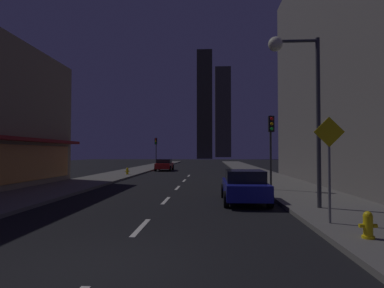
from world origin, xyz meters
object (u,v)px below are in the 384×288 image
pedestrian_crossing_sign (329,160)px  street_lamp_right (296,79)px  fire_hydrant_far_left (127,171)px  traffic_light_far_left (156,146)px  car_parked_far (164,165)px  traffic_light_near_right (271,136)px  car_parked_near (244,186)px  fire_hydrant_yellow_near (368,226)px

pedestrian_crossing_sign → street_lamp_right: bearing=94.8°
fire_hydrant_far_left → traffic_light_far_left: bearing=88.3°
car_parked_far → pedestrian_crossing_sign: pedestrian_crossing_sign is taller
car_parked_far → traffic_light_far_left: bearing=112.0°
traffic_light_near_right → pedestrian_crossing_sign: (0.10, -8.26, -1.18)m
car_parked_near → traffic_light_near_right: (1.90, 3.60, 2.45)m
fire_hydrant_far_left → car_parked_near: bearing=-58.3°
car_parked_near → fire_hydrant_yellow_near: bearing=-69.9°
car_parked_near → traffic_light_far_left: (-9.10, 28.87, 2.45)m
traffic_light_near_right → street_lamp_right: (-0.12, -5.63, 1.87)m
fire_hydrant_far_left → street_lamp_right: bearing=-57.1°
fire_hydrant_far_left → pedestrian_crossing_sign: pedestrian_crossing_sign is taller
car_parked_near → pedestrian_crossing_sign: pedestrian_crossing_sign is taller
fire_hydrant_far_left → traffic_light_near_right: traffic_light_near_right is taller
street_lamp_right → fire_hydrant_far_left: bearing=122.9°
street_lamp_right → fire_hydrant_yellow_near: bearing=-83.0°
car_parked_far → pedestrian_crossing_sign: 30.28m
fire_hydrant_yellow_near → fire_hydrant_far_left: 24.66m
traffic_light_far_left → pedestrian_crossing_sign: (11.10, -33.53, -1.18)m
car_parked_far → pedestrian_crossing_sign: size_ratio=1.34×
fire_hydrant_far_left → car_parked_far: bearing=75.3°
traffic_light_near_right → traffic_light_far_left: bearing=113.5°
fire_hydrant_yellow_near → street_lamp_right: bearing=97.0°
traffic_light_near_right → street_lamp_right: bearing=-91.2°
car_parked_near → traffic_light_near_right: bearing=62.2°
pedestrian_crossing_sign → fire_hydrant_yellow_near: bearing=-79.4°
car_parked_far → street_lamp_right: bearing=-71.1°
traffic_light_near_right → pedestrian_crossing_sign: traffic_light_near_right is taller
pedestrian_crossing_sign → traffic_light_far_left: bearing=108.3°
car_parked_near → traffic_light_far_left: 30.37m
traffic_light_near_right → pedestrian_crossing_sign: size_ratio=1.33×
traffic_light_far_left → street_lamp_right: bearing=-70.6°
street_lamp_right → car_parked_near: bearing=131.2°
car_parked_far → traffic_light_far_left: 5.64m
fire_hydrant_yellow_near → traffic_light_near_right: 10.25m
fire_hydrant_yellow_near → traffic_light_far_left: traffic_light_far_left is taller
car_parked_near → street_lamp_right: bearing=-48.8°
fire_hydrant_far_left → pedestrian_crossing_sign: (11.50, -20.04, 1.56)m
fire_hydrant_far_left → pedestrian_crossing_sign: 23.16m
car_parked_near → traffic_light_far_left: size_ratio=1.01×
car_parked_far → traffic_light_near_right: traffic_light_near_right is taller
traffic_light_near_right → pedestrian_crossing_sign: 8.35m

